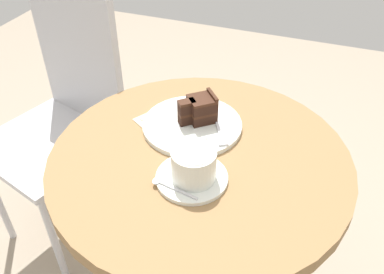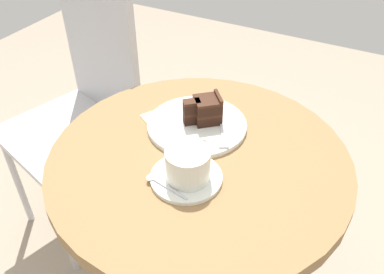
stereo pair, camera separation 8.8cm
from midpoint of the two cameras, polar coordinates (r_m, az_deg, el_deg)
name	(u,v)px [view 2 (the right image)]	position (r m, az deg, el deg)	size (l,w,h in m)	color
cafe_table	(199,193)	(0.98, 3.52, -8.00)	(0.67, 0.67, 0.69)	olive
saucer	(186,177)	(0.84, 2.21, -5.82)	(0.15, 0.15, 0.01)	silver
coffee_cup	(188,163)	(0.81, 2.59, -3.87)	(0.12, 0.09, 0.07)	silver
teaspoon	(161,183)	(0.82, -1.25, -6.67)	(0.03, 0.10, 0.00)	silver
cake_plate	(197,125)	(0.97, 3.29, 1.60)	(0.24, 0.24, 0.01)	silver
cake_slice	(205,110)	(0.96, 4.50, 3.70)	(0.09, 0.09, 0.07)	black
fork	(223,132)	(0.94, 7.00, 0.61)	(0.14, 0.08, 0.00)	silver
napkin	(178,119)	(1.00, 0.62, 2.44)	(0.18, 0.18, 0.00)	beige
cafe_chair	(85,99)	(1.40, -13.06, 5.11)	(0.47, 0.47, 0.90)	#BCBCC1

